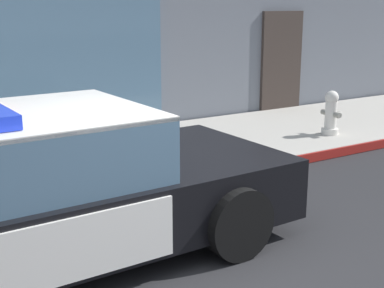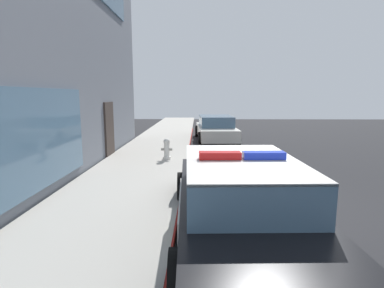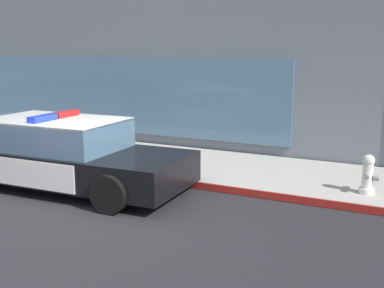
{
  "view_description": "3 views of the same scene",
  "coord_description": "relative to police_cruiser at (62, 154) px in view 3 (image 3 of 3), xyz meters",
  "views": [
    {
      "loc": [
        -2.35,
        -3.74,
        2.29
      ],
      "look_at": [
        0.75,
        1.3,
        0.75
      ],
      "focal_mm": 51.47,
      "sensor_mm": 36.0,
      "label": 1
    },
    {
      "loc": [
        -6.08,
        1.53,
        2.35
      ],
      "look_at": [
        1.5,
        1.68,
        1.13
      ],
      "focal_mm": 28.49,
      "sensor_mm": 36.0,
      "label": 2
    },
    {
      "loc": [
        5.06,
        -6.19,
        2.76
      ],
      "look_at": [
        0.77,
        2.44,
        0.78
      ],
      "focal_mm": 43.99,
      "sensor_mm": 36.0,
      "label": 3
    }
  ],
  "objects": [
    {
      "name": "sidewalk",
      "position": [
        1.34,
        2.5,
        -0.61
      ],
      "size": [
        48.0,
        2.87,
        0.15
      ],
      "primitive_type": "cube",
      "color": "#B2ADA3",
      "rests_on": "ground"
    },
    {
      "name": "ground",
      "position": [
        1.34,
        -0.86,
        -0.68
      ],
      "size": [
        48.0,
        48.0,
        0.0
      ],
      "primitive_type": "plane",
      "color": "#262628"
    },
    {
      "name": "storefront_building",
      "position": [
        -0.58,
        8.31,
        3.53
      ],
      "size": [
        23.22,
        8.73,
        8.43
      ],
      "color": "slate",
      "rests_on": "ground"
    },
    {
      "name": "curb_red_paint",
      "position": [
        1.34,
        1.05,
        -0.61
      ],
      "size": [
        28.8,
        0.04,
        0.14
      ],
      "primitive_type": "cube",
      "color": "maroon",
      "rests_on": "ground"
    },
    {
      "name": "fire_hydrant",
      "position": [
        5.6,
        1.75,
        -0.18
      ],
      "size": [
        0.34,
        0.39,
        0.73
      ],
      "color": "silver",
      "rests_on": "sidewalk"
    },
    {
      "name": "police_cruiser",
      "position": [
        0.0,
        0.0,
        0.0
      ],
      "size": [
        5.17,
        2.25,
        1.49
      ],
      "rotation": [
        0.0,
        0.0,
        0.04
      ],
      "color": "black",
      "rests_on": "ground"
    }
  ]
}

